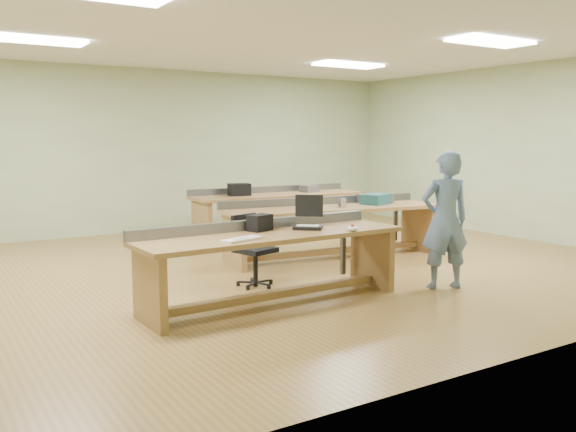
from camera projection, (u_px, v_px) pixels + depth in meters
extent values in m
plane|color=olive|center=(266.00, 268.00, 8.19)|extent=(10.00, 10.00, 0.00)
plane|color=silver|center=(265.00, 39.00, 7.81)|extent=(10.00, 10.00, 0.00)
cube|color=#A4B88B|center=(159.00, 151.00, 11.36)|extent=(10.00, 0.04, 3.00)
cube|color=#A4B88B|center=(528.00, 169.00, 4.63)|extent=(10.00, 0.04, 3.00)
cube|color=#A4B88B|center=(514.00, 152.00, 10.62)|extent=(0.04, 8.00, 3.00)
cube|color=white|center=(37.00, 41.00, 7.76)|extent=(1.20, 0.50, 0.03)
cube|color=white|center=(491.00, 42.00, 7.86)|extent=(1.20, 0.50, 0.03)
cube|color=white|center=(349.00, 65.00, 10.39)|extent=(1.20, 0.50, 0.03)
cube|color=olive|center=(274.00, 236.00, 6.33)|extent=(2.96, 0.89, 0.05)
cube|color=olive|center=(149.00, 289.00, 5.62)|extent=(0.10, 0.68, 0.70)
cube|color=olive|center=(372.00, 257.00, 7.13)|extent=(0.10, 0.68, 0.70)
cube|color=olive|center=(274.00, 295.00, 6.41)|extent=(2.64, 0.20, 0.08)
cube|color=#55585D|center=(256.00, 224.00, 6.61)|extent=(2.93, 0.19, 0.11)
cube|color=olive|center=(333.00, 209.00, 8.79)|extent=(3.32, 1.25, 0.05)
cube|color=olive|center=(234.00, 242.00, 8.20)|extent=(0.17, 0.77, 0.70)
cube|color=olive|center=(418.00, 228.00, 9.47)|extent=(0.17, 0.77, 0.70)
cube|color=olive|center=(333.00, 251.00, 8.87)|extent=(2.93, 0.45, 0.08)
cube|color=#55585D|center=(320.00, 201.00, 9.13)|extent=(3.22, 0.47, 0.11)
cube|color=olive|center=(279.00, 195.00, 10.82)|extent=(3.18, 0.95, 0.05)
cube|color=olive|center=(202.00, 222.00, 10.14)|extent=(0.11, 0.74, 0.70)
cube|color=olive|center=(346.00, 211.00, 11.60)|extent=(0.11, 0.74, 0.70)
cube|color=olive|center=(279.00, 230.00, 10.90)|extent=(2.85, 0.20, 0.08)
cube|color=#55585D|center=(269.00, 189.00, 11.14)|extent=(3.15, 0.19, 0.11)
imported|color=#637FA2|center=(445.00, 220.00, 7.00)|extent=(0.68, 0.56, 1.60)
cube|color=black|center=(308.00, 227.00, 6.65)|extent=(0.40, 0.39, 0.03)
cube|color=black|center=(309.00, 206.00, 6.74)|extent=(0.25, 0.21, 0.24)
cube|color=beige|center=(242.00, 239.00, 5.88)|extent=(0.46, 0.27, 0.03)
ellipsoid|color=white|center=(352.00, 228.00, 6.50)|extent=(0.16, 0.17, 0.06)
cube|color=black|center=(260.00, 223.00, 6.50)|extent=(0.30, 0.24, 0.17)
cylinder|color=black|center=(255.00, 269.00, 7.16)|extent=(0.06, 0.06, 0.42)
cube|color=black|center=(255.00, 250.00, 7.13)|extent=(0.49, 0.49, 0.06)
cube|color=black|center=(244.00, 229.00, 7.23)|extent=(0.38, 0.15, 0.36)
cylinder|color=black|center=(256.00, 284.00, 7.18)|extent=(0.57, 0.57, 0.06)
cube|color=#164349|center=(376.00, 199.00, 9.17)|extent=(0.51, 0.44, 0.15)
cube|color=#3E3E41|center=(375.00, 198.00, 9.36)|extent=(0.51, 0.34, 0.13)
imported|color=#3E3E41|center=(342.00, 203.00, 8.81)|extent=(0.18, 0.18, 0.11)
cylinder|color=silver|center=(343.00, 203.00, 8.71)|extent=(0.09, 0.09, 0.13)
cube|color=black|center=(239.00, 190.00, 10.49)|extent=(0.41, 0.34, 0.21)
cube|color=#3E3E41|center=(310.00, 189.00, 11.19)|extent=(0.35, 0.28, 0.13)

